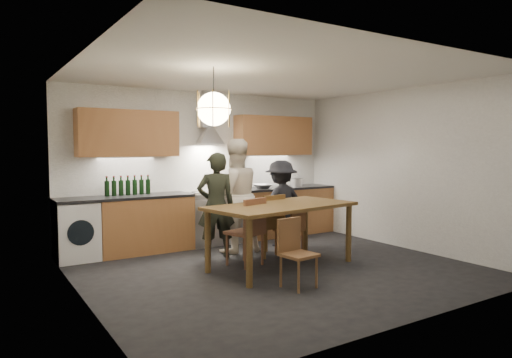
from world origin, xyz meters
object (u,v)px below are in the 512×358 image
person_left (216,205)px  wine_bottles (128,185)px  person_right (281,203)px  chair_back_left (249,227)px  mixing_bowl (263,186)px  person_mid (235,196)px  dining_table (282,212)px  chair_front (294,248)px  stock_pot (296,182)px

person_left → wine_bottles: person_left is taller
person_right → wine_bottles: 2.48m
chair_back_left → mixing_bowl: 2.04m
person_mid → mixing_bowl: bearing=-139.0°
chair_back_left → wine_bottles: size_ratio=1.32×
person_right → mixing_bowl: (0.11, 0.73, 0.23)m
dining_table → person_right: person_right is taller
chair_back_left → dining_table: bearing=127.8°
chair_front → person_left: 1.80m
mixing_bowl → wine_bottles: (-2.40, 0.18, 0.11)m
person_left → stock_pot: bearing=-142.4°
person_right → mixing_bowl: person_right is taller
dining_table → chair_back_left: 0.50m
mixing_bowl → chair_back_left: bearing=-128.5°
chair_back_left → chair_front: chair_back_left is taller
person_mid → stock_pot: 1.92m
chair_front → person_mid: 1.99m
dining_table → mixing_bowl: size_ratio=6.62×
person_mid → mixing_bowl: person_mid is taller
mixing_bowl → stock_pot: (0.79, 0.03, 0.03)m
person_right → stock_pot: bearing=-141.3°
person_mid → wine_bottles: (-1.41, 0.88, 0.16)m
stock_pot → wine_bottles: bearing=177.4°
dining_table → chair_back_left: chair_back_left is taller
person_right → chair_back_left: bearing=35.0°
wine_bottles → chair_front: bearing=-68.2°
chair_front → mixing_bowl: bearing=56.8°
person_mid → person_right: size_ratio=1.24×
person_left → mixing_bowl: bearing=-133.0°
dining_table → wine_bottles: size_ratio=3.04×
person_left → stock_pot: (2.19, 0.90, 0.19)m
person_mid → stock_pot: size_ratio=8.24×
chair_front → wine_bottles: 3.08m
person_mid → mixing_bowl: size_ratio=5.38×
stock_pot → person_mid: bearing=-157.5°
person_left → person_mid: bearing=-143.5°
chair_back_left → person_right: bearing=-159.6°
person_left → wine_bottles: bearing=-30.8°
chair_front → person_right: 2.24m
person_right → wine_bottles: size_ratio=1.99×
stock_pot → dining_table: bearing=-132.0°
dining_table → chair_back_left: size_ratio=2.30×
dining_table → chair_front: (-0.39, -0.80, -0.31)m
chair_back_left → chair_front: 1.06m
mixing_bowl → wine_bottles: bearing=175.8°
dining_table → person_mid: size_ratio=1.23×
person_mid → person_right: bearing=-176.3°
chair_front → person_right: (1.16, 1.90, 0.25)m
chair_front → stock_pot: stock_pot is taller
person_right → chair_front: bearing=57.1°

